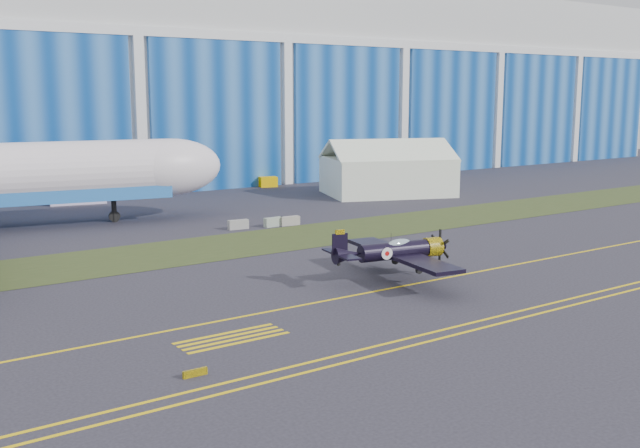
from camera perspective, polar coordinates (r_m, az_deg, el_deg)
ground at (r=56.74m, az=5.51°, el=-3.22°), size 260.00×260.00×0.00m
grass_median at (r=67.76m, az=-2.17°, el=-1.02°), size 260.00×10.00×0.02m
hangar at (r=119.37m, az=-17.67°, el=10.41°), size 220.00×45.70×30.00m
taxiway_centreline at (r=53.15m, az=9.01°, el=-4.18°), size 200.00×0.20×0.02m
edge_line_near at (r=47.03m, az=17.09°, el=-6.35°), size 80.00×0.20×0.02m
edge_line_far at (r=47.62m, az=16.15°, el=-6.10°), size 80.00×0.20×0.02m
hold_short_ladder at (r=40.43m, az=-6.73°, el=-8.62°), size 6.00×2.40×0.02m
guard_board_left at (r=35.40m, az=-9.50°, el=-11.12°), size 1.20×0.15×0.35m
warbird at (r=51.97m, az=5.69°, el=-2.04°), size 11.87×13.54×3.56m
tent at (r=97.23m, az=5.15°, el=4.38°), size 18.58×16.13×7.24m
shipping_container at (r=93.25m, az=-18.00°, el=2.32°), size 6.72×3.72×2.75m
tug at (r=105.47m, az=-3.97°, el=3.23°), size 2.74×2.09×1.42m
gse_box at (r=121.11m, az=9.55°, el=4.02°), size 3.08×2.20×1.67m
barrier_a at (r=72.33m, az=-6.25°, el=-0.04°), size 2.05×0.79×0.90m
barrier_b at (r=73.46m, az=-3.57°, el=0.15°), size 2.03×0.73×0.90m
barrier_c at (r=74.07m, az=-2.32°, el=0.24°), size 2.05×0.78×0.90m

